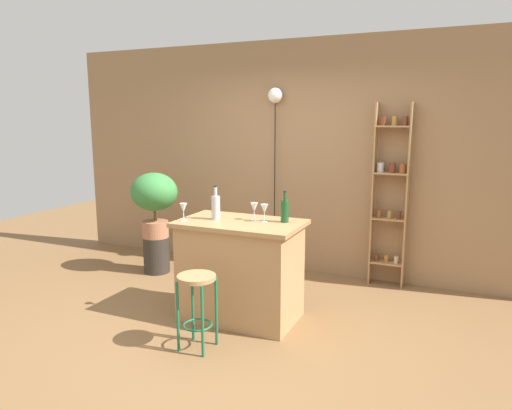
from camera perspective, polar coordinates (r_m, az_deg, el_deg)
name	(u,v)px	position (r m, az deg, el deg)	size (l,w,h in m)	color
ground	(226,330)	(4.39, -3.62, -14.85)	(12.00, 12.00, 0.00)	brown
back_wall	(299,158)	(5.79, 5.18, 5.68)	(6.40, 0.10, 2.80)	#997551
kitchen_counter	(240,270)	(4.47, -1.90, -7.85)	(1.15, 0.69, 0.94)	tan
bar_stool	(197,295)	(3.92, -7.18, -10.73)	(0.32, 0.32, 0.63)	#196642
spice_shelf	(390,192)	(5.43, 15.94, 1.48)	(0.39, 0.16, 2.05)	#A87F51
plant_stool	(157,255)	(5.96, -11.96, -5.90)	(0.32, 0.32, 0.44)	#2D2823
potted_plant	(154,197)	(5.80, -12.23, 1.00)	(0.58, 0.52, 0.79)	#A86B4C
bottle_sauce_amber	(216,207)	(4.42, -4.90, -0.21)	(0.08, 0.08, 0.32)	#B2B2B7
bottle_vinegar	(285,210)	(4.29, 3.50, -0.66)	(0.07, 0.07, 0.29)	#194C23
wine_glass_left	(183,208)	(4.40, -8.79, -0.39)	(0.07, 0.07, 0.16)	silver
wine_glass_center	(264,209)	(4.30, 1.02, -0.52)	(0.07, 0.07, 0.16)	silver
wine_glass_right	(254,208)	(4.37, -0.22, -0.33)	(0.07, 0.07, 0.16)	silver
pendant_globe_light	(275,100)	(5.77, 2.35, 12.60)	(0.18, 0.18, 2.24)	black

